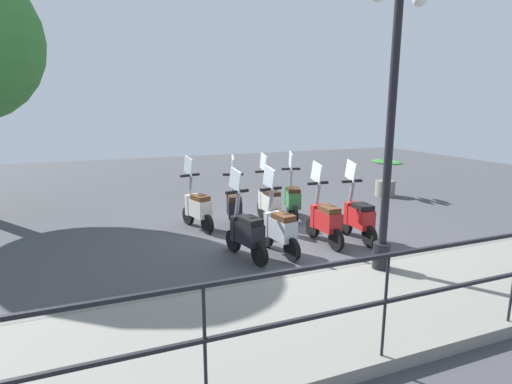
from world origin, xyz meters
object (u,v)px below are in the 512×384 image
at_px(lamp_post_near, 389,141).
at_px(scooter_far_3, 197,207).
at_px(scooter_far_1, 269,202).
at_px(potted_palm, 385,181).
at_px(scooter_near_2, 279,228).
at_px(scooter_near_0, 358,216).
at_px(scooter_near_3, 246,232).
at_px(scooter_near_1, 325,219).
at_px(scooter_far_2, 234,207).
at_px(scooter_far_0, 292,198).

height_order(lamp_post_near, scooter_far_3, lamp_post_near).
bearing_deg(scooter_far_3, scooter_far_1, -109.80).
xyz_separation_m(potted_palm, scooter_near_2, (-3.17, 4.88, 0.04)).
bearing_deg(lamp_post_near, scooter_near_0, -23.73).
bearing_deg(lamp_post_near, scooter_near_3, 48.21).
xyz_separation_m(scooter_near_0, scooter_far_1, (1.76, 1.12, 0.00)).
distance_m(scooter_near_1, scooter_far_2, 2.01).
height_order(scooter_far_0, scooter_far_3, same).
height_order(scooter_near_0, scooter_near_1, same).
bearing_deg(scooter_far_2, scooter_far_1, -66.68).
relative_size(scooter_near_3, scooter_far_1, 1.00).
bearing_deg(scooter_near_2, lamp_post_near, -154.10).
bearing_deg(scooter_far_2, potted_palm, -59.98).
height_order(lamp_post_near, scooter_far_1, lamp_post_near).
xyz_separation_m(scooter_far_0, scooter_far_2, (-0.26, 1.50, 0.00)).
height_order(scooter_near_1, scooter_far_1, same).
bearing_deg(scooter_near_2, potted_palm, -66.01).
bearing_deg(scooter_far_2, scooter_near_1, -126.29).
relative_size(scooter_near_0, scooter_near_1, 1.00).
bearing_deg(scooter_far_2, scooter_near_2, -157.36).
bearing_deg(scooter_far_3, scooter_far_2, -124.30).
bearing_deg(lamp_post_near, scooter_far_0, -3.53).
distance_m(potted_palm, scooter_far_2, 5.33).
distance_m(scooter_far_2, scooter_far_3, 0.79).
distance_m(scooter_near_2, scooter_far_1, 1.96).
bearing_deg(scooter_far_3, scooter_near_1, -147.57).
height_order(scooter_far_0, scooter_far_2, same).
xyz_separation_m(scooter_near_1, scooter_far_3, (1.80, 2.02, 0.00)).
bearing_deg(scooter_near_3, scooter_near_0, -100.28).
xyz_separation_m(scooter_near_1, scooter_far_2, (1.55, 1.28, 0.00)).
bearing_deg(scooter_far_0, scooter_near_1, -170.24).
xyz_separation_m(scooter_near_0, scooter_far_0, (1.87, 0.48, 0.00)).
relative_size(potted_palm, scooter_far_1, 0.69).
bearing_deg(scooter_near_0, scooter_near_1, 87.34).
bearing_deg(scooter_near_1, scooter_far_1, 12.12).
bearing_deg(scooter_near_2, scooter_far_1, -27.24).
xyz_separation_m(potted_palm, scooter_far_3, (-1.20, 5.87, 0.04)).
bearing_deg(lamp_post_near, scooter_far_1, 7.24).
height_order(scooter_near_3, scooter_far_0, same).
bearing_deg(scooter_far_1, potted_palm, -73.03).
xyz_separation_m(lamp_post_near, scooter_near_0, (1.59, -0.70, -1.60)).
relative_size(potted_palm, scooter_far_0, 0.69).
xyz_separation_m(lamp_post_near, scooter_far_1, (3.34, 0.42, -1.60)).
bearing_deg(potted_palm, scooter_near_3, 120.03).
relative_size(potted_palm, scooter_far_3, 0.69).
bearing_deg(scooter_far_2, scooter_far_3, 85.85).
height_order(scooter_near_2, scooter_far_1, same).
relative_size(lamp_post_near, scooter_far_3, 2.83).
relative_size(lamp_post_near, scooter_near_1, 2.83).
bearing_deg(scooter_near_0, scooter_near_3, 95.20).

